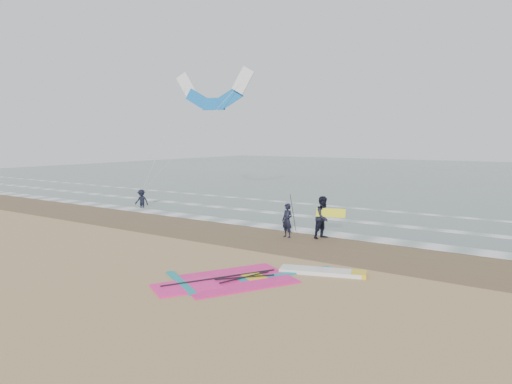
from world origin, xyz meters
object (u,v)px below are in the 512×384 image
Objects in this scene: surf_kite at (213,94)px; windsurf_rig at (260,277)px; person_standing at (287,221)px; person_walking at (323,217)px; person_wading at (141,196)px.

windsurf_rig is at bearing -46.48° from surf_kite.
person_standing is 0.81× the size of person_walking.
person_walking is 14.29m from person_wading.
person_walking is 14.03m from surf_kite.
surf_kite is (-9.50, 6.56, 6.73)m from person_standing.
person_standing is at bearing 135.98° from person_walking.
windsurf_rig is at bearing -44.51° from person_wading.
person_walking reaches higher than windsurf_rig.
surf_kite reaches higher than person_standing.
person_standing is 0.19× the size of surf_kite.
person_walking is (-0.87, 6.63, 0.93)m from windsurf_rig.
person_wading is 8.35m from surf_kite.
person_standing reaches higher than person_wading.
person_wading is 0.19× the size of surf_kite.
person_walking is at bearing 40.96° from person_standing.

